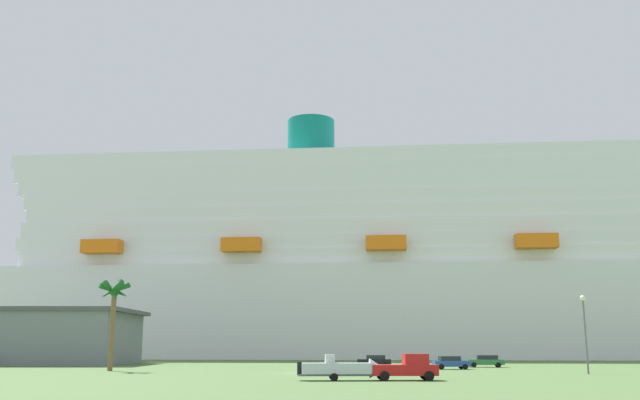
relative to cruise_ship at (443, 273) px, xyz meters
name	(u,v)px	position (x,y,z in m)	size (l,w,h in m)	color
ground_plane	(322,365)	(-21.98, -48.78, -18.26)	(600.00, 600.00, 0.00)	#4C6B38
cruise_ship	(443,273)	(0.00, 0.00, 0.00)	(248.23, 35.45, 59.16)	white
pickup_truck	(407,368)	(-10.51, -92.95, -17.21)	(5.84, 2.94, 2.20)	red
small_boat_on_trailer	(345,369)	(-15.75, -93.75, -17.29)	(8.26, 2.77, 2.15)	#595960
palm_tree	(114,299)	(-44.00, -74.79, -10.07)	(3.79, 3.48, 10.60)	brown
street_lamp	(585,322)	(8.32, -78.29, -13.03)	(0.56, 0.56, 8.03)	slate
parked_car_blue_suv	(451,362)	(-4.53, -65.51, -17.42)	(4.69, 2.62, 1.58)	#264C99
parked_car_green_wagon	(486,361)	(0.80, -57.25, -17.42)	(4.87, 2.21, 1.58)	#2D723F
parked_car_black_coupe	(375,361)	(-14.01, -57.73, -17.42)	(4.52, 1.99, 1.58)	black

